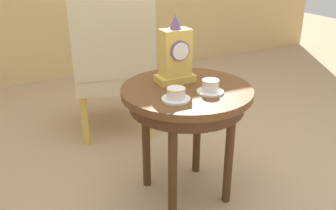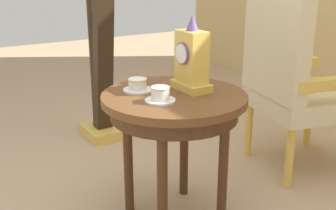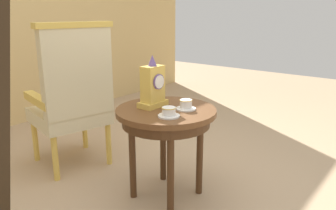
{
  "view_description": "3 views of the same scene",
  "coord_description": "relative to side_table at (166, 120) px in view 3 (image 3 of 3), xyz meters",
  "views": [
    {
      "loc": [
        -0.82,
        -1.47,
        1.25
      ],
      "look_at": [
        -0.07,
        0.06,
        0.51
      ],
      "focal_mm": 39.5,
      "sensor_mm": 36.0,
      "label": 1
    },
    {
      "loc": [
        1.5,
        -0.96,
        1.15
      ],
      "look_at": [
        -0.05,
        -0.01,
        0.55
      ],
      "focal_mm": 45.23,
      "sensor_mm": 36.0,
      "label": 2
    },
    {
      "loc": [
        -1.61,
        -1.31,
        1.22
      ],
      "look_at": [
        0.02,
        -0.01,
        0.63
      ],
      "focal_mm": 36.27,
      "sensor_mm": 36.0,
      "label": 3
    }
  ],
  "objects": [
    {
      "name": "teacup_right",
      "position": [
        0.06,
        -0.11,
        0.11
      ],
      "size": [
        0.13,
        0.13,
        0.06
      ],
      "color": "white",
      "rests_on": "side_table"
    },
    {
      "name": "armchair",
      "position": [
        -0.1,
        0.83,
        0.06
      ],
      "size": [
        0.64,
        0.64,
        1.14
      ],
      "color": "beige",
      "rests_on": "ground"
    },
    {
      "name": "ground_plane",
      "position": [
        -0.0,
        0.01,
        -0.53
      ],
      "size": [
        10.0,
        10.0,
        0.0
      ],
      "primitive_type": "plane",
      "color": "tan"
    },
    {
      "name": "teacup_left",
      "position": [
        -0.12,
        -0.12,
        0.11
      ],
      "size": [
        0.13,
        0.13,
        0.06
      ],
      "color": "white",
      "rests_on": "side_table"
    },
    {
      "name": "side_table",
      "position": [
        0.0,
        0.0,
        0.0
      ],
      "size": [
        0.64,
        0.64,
        0.61
      ],
      "color": "brown",
      "rests_on": "ground"
    },
    {
      "name": "mantel_clock",
      "position": [
        -0.02,
        0.1,
        0.21
      ],
      "size": [
        0.19,
        0.11,
        0.34
      ],
      "color": "gold",
      "rests_on": "side_table"
    }
  ]
}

